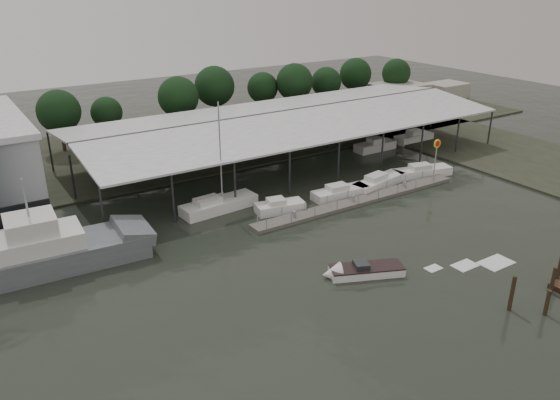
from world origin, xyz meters
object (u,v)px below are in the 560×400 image
shell_fuel_sign (436,152)px  speedboat_underway (360,271)px  white_sailboat (218,205)px  grey_trawler (50,251)px

shell_fuel_sign → speedboat_underway: 26.13m
shell_fuel_sign → speedboat_underway: size_ratio=0.32×
speedboat_underway → white_sailboat: bearing=-55.4°
shell_fuel_sign → speedboat_underway: bearing=-151.2°
shell_fuel_sign → white_sailboat: white_sailboat is taller
white_sailboat → speedboat_underway: (3.88, -19.16, -0.25)m
speedboat_underway → grey_trawler: bearing=-12.7°
grey_trawler → speedboat_underway: 27.12m
grey_trawler → speedboat_underway: bearing=-32.5°
grey_trawler → white_sailboat: 18.37m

